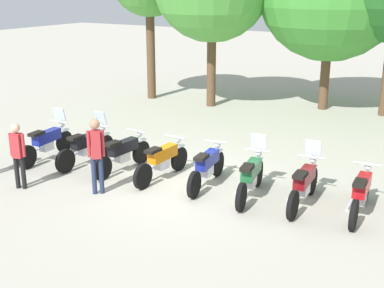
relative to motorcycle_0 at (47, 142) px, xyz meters
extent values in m
plane|color=#ADA899|center=(4.22, 0.37, -0.52)|extent=(80.00, 80.00, 0.00)
cylinder|color=black|center=(-0.07, 0.73, -0.20)|extent=(0.17, 0.65, 0.64)
cylinder|color=black|center=(0.09, -0.81, -0.20)|extent=(0.17, 0.65, 0.64)
cube|color=silver|center=(-0.07, 0.73, 0.14)|extent=(0.16, 0.37, 0.04)
cube|color=navy|center=(0.00, 0.01, 0.15)|extent=(0.36, 0.97, 0.30)
cube|color=silver|center=(0.01, -0.04, -0.12)|extent=(0.26, 0.42, 0.24)
cube|color=black|center=(0.04, -0.39, 0.34)|extent=(0.28, 0.46, 0.08)
cylinder|color=silver|center=(-0.06, 0.64, 0.12)|extent=(0.07, 0.23, 0.64)
cylinder|color=silver|center=(-0.05, 0.55, 0.45)|extent=(0.62, 0.10, 0.04)
sphere|color=silver|center=(-0.07, 0.68, 0.33)|extent=(0.18, 0.18, 0.16)
cylinder|color=silver|center=(-0.12, -0.36, -0.18)|extent=(0.14, 0.70, 0.07)
cube|color=silver|center=(-0.06, 0.61, 0.65)|extent=(0.37, 0.17, 0.39)
cylinder|color=black|center=(1.22, 1.02, -0.20)|extent=(0.11, 0.64, 0.64)
cylinder|color=black|center=(1.20, -0.53, -0.20)|extent=(0.11, 0.64, 0.64)
cube|color=silver|center=(1.22, 1.02, 0.14)|extent=(0.13, 0.36, 0.04)
cube|color=black|center=(1.21, 0.29, 0.15)|extent=(0.28, 0.95, 0.30)
cube|color=silver|center=(1.21, 0.24, -0.12)|extent=(0.23, 0.40, 0.24)
cube|color=black|center=(1.20, -0.11, 0.34)|extent=(0.25, 0.44, 0.08)
cylinder|color=silver|center=(1.22, 0.93, 0.12)|extent=(0.05, 0.23, 0.64)
cylinder|color=silver|center=(1.22, 0.84, 0.45)|extent=(0.62, 0.05, 0.04)
sphere|color=silver|center=(1.22, 0.97, 0.33)|extent=(0.16, 0.16, 0.16)
cylinder|color=silver|center=(1.04, -0.05, -0.18)|extent=(0.08, 0.70, 0.07)
cube|color=silver|center=(1.22, 0.90, 0.65)|extent=(0.36, 0.14, 0.39)
cylinder|color=black|center=(2.45, 1.10, -0.20)|extent=(0.13, 0.64, 0.64)
cylinder|color=black|center=(2.38, -0.45, -0.20)|extent=(0.13, 0.64, 0.64)
cube|color=silver|center=(2.45, 1.10, 0.14)|extent=(0.14, 0.37, 0.04)
cube|color=black|center=(2.42, 0.37, 0.15)|extent=(0.31, 0.96, 0.30)
cube|color=silver|center=(2.41, 0.32, -0.12)|extent=(0.24, 0.41, 0.24)
cube|color=black|center=(2.40, -0.03, 0.34)|extent=(0.26, 0.45, 0.08)
cylinder|color=silver|center=(2.45, 1.01, 0.12)|extent=(0.06, 0.23, 0.64)
cylinder|color=silver|center=(2.44, 0.92, 0.45)|extent=(0.62, 0.07, 0.04)
sphere|color=silver|center=(2.45, 1.05, 0.33)|extent=(0.17, 0.17, 0.16)
cylinder|color=silver|center=(2.24, 0.03, -0.18)|extent=(0.10, 0.70, 0.07)
cylinder|color=black|center=(3.64, 1.17, -0.20)|extent=(0.12, 0.64, 0.64)
cylinder|color=black|center=(3.59, -0.38, -0.20)|extent=(0.12, 0.64, 0.64)
cube|color=silver|center=(3.64, 1.17, 0.14)|extent=(0.13, 0.36, 0.04)
cube|color=orange|center=(3.62, 0.44, 0.15)|extent=(0.29, 0.96, 0.30)
cube|color=silver|center=(3.62, 0.39, -0.12)|extent=(0.23, 0.41, 0.24)
cube|color=black|center=(3.60, 0.04, 0.34)|extent=(0.26, 0.45, 0.08)
cylinder|color=silver|center=(3.64, 1.08, 0.12)|extent=(0.06, 0.23, 0.64)
cylinder|color=silver|center=(3.64, 0.99, 0.45)|extent=(0.62, 0.06, 0.04)
sphere|color=silver|center=(3.64, 1.12, 0.33)|extent=(0.17, 0.17, 0.16)
cylinder|color=silver|center=(3.45, 0.10, -0.18)|extent=(0.09, 0.70, 0.07)
cylinder|color=black|center=(4.72, 1.33, -0.20)|extent=(0.18, 0.65, 0.64)
cylinder|color=black|center=(4.92, -0.21, -0.20)|extent=(0.18, 0.65, 0.64)
cube|color=silver|center=(4.72, 1.33, 0.14)|extent=(0.16, 0.37, 0.04)
cube|color=navy|center=(4.81, 0.61, 0.15)|extent=(0.38, 0.98, 0.30)
cube|color=silver|center=(4.82, 0.56, -0.12)|extent=(0.27, 0.42, 0.24)
cube|color=black|center=(4.86, 0.22, 0.34)|extent=(0.29, 0.47, 0.08)
cylinder|color=silver|center=(4.73, 1.24, 0.12)|extent=(0.08, 0.23, 0.64)
cylinder|color=silver|center=(4.74, 1.15, 0.45)|extent=(0.62, 0.11, 0.04)
sphere|color=silver|center=(4.73, 1.28, 0.33)|extent=(0.18, 0.18, 0.16)
cylinder|color=silver|center=(4.70, 0.25, -0.18)|extent=(0.16, 0.70, 0.07)
cylinder|color=black|center=(5.89, 1.24, -0.20)|extent=(0.21, 0.65, 0.64)
cylinder|color=black|center=(6.16, -0.29, -0.20)|extent=(0.21, 0.65, 0.64)
cube|color=silver|center=(5.89, 1.24, 0.14)|extent=(0.18, 0.38, 0.04)
cube|color=#1E6033|center=(6.01, 0.52, 0.15)|extent=(0.42, 0.98, 0.30)
cube|color=silver|center=(6.02, 0.47, -0.12)|extent=(0.29, 0.43, 0.24)
cube|color=black|center=(6.08, 0.13, 0.34)|extent=(0.31, 0.48, 0.08)
cylinder|color=silver|center=(5.90, 1.15, 0.12)|extent=(0.09, 0.23, 0.64)
cylinder|color=silver|center=(5.92, 1.06, 0.45)|extent=(0.62, 0.15, 0.04)
sphere|color=silver|center=(5.89, 1.19, 0.33)|extent=(0.19, 0.19, 0.16)
cylinder|color=silver|center=(5.92, 0.15, -0.18)|extent=(0.19, 0.70, 0.07)
cube|color=silver|center=(5.91, 1.12, 0.65)|extent=(0.38, 0.19, 0.39)
cylinder|color=black|center=(7.18, 1.42, -0.20)|extent=(0.14, 0.64, 0.64)
cylinder|color=black|center=(7.27, -0.13, -0.20)|extent=(0.14, 0.64, 0.64)
cube|color=silver|center=(7.18, 1.42, 0.14)|extent=(0.14, 0.37, 0.04)
cube|color=maroon|center=(7.22, 0.70, 0.15)|extent=(0.32, 0.96, 0.30)
cube|color=silver|center=(7.23, 0.65, -0.12)|extent=(0.24, 0.41, 0.24)
cube|color=black|center=(7.25, 0.30, 0.34)|extent=(0.27, 0.45, 0.08)
cylinder|color=silver|center=(7.18, 1.33, 0.12)|extent=(0.06, 0.23, 0.64)
cylinder|color=silver|center=(7.19, 1.24, 0.45)|extent=(0.62, 0.07, 0.04)
sphere|color=silver|center=(7.18, 1.37, 0.33)|extent=(0.17, 0.17, 0.16)
cylinder|color=silver|center=(7.08, 0.34, -0.18)|extent=(0.11, 0.70, 0.07)
cube|color=silver|center=(7.18, 1.30, 0.65)|extent=(0.37, 0.15, 0.39)
cylinder|color=black|center=(8.37, 1.59, -0.20)|extent=(0.15, 0.65, 0.64)
cylinder|color=black|center=(8.49, 0.05, -0.20)|extent=(0.15, 0.65, 0.64)
cube|color=silver|center=(8.37, 1.59, 0.14)|extent=(0.15, 0.37, 0.04)
cube|color=red|center=(8.42, 0.87, 0.15)|extent=(0.33, 0.97, 0.30)
cube|color=silver|center=(8.43, 0.82, -0.12)|extent=(0.25, 0.42, 0.24)
cube|color=black|center=(8.45, 0.47, 0.34)|extent=(0.27, 0.46, 0.08)
cylinder|color=silver|center=(8.38, 1.50, 0.12)|extent=(0.07, 0.23, 0.64)
cylinder|color=silver|center=(8.38, 1.42, 0.45)|extent=(0.62, 0.08, 0.04)
sphere|color=silver|center=(8.37, 1.54, 0.33)|extent=(0.17, 0.17, 0.16)
cylinder|color=silver|center=(8.29, 0.51, -0.18)|extent=(0.12, 0.70, 0.07)
cylinder|color=#232D4C|center=(2.78, -1.21, -0.07)|extent=(0.16, 0.16, 0.89)
cylinder|color=#232D4C|center=(2.91, -1.10, -0.07)|extent=(0.16, 0.16, 0.89)
cube|color=#B22D33|center=(2.85, -1.15, 0.70)|extent=(0.30, 0.30, 0.66)
cylinder|color=#B22D33|center=(2.73, -1.26, 0.72)|extent=(0.11, 0.11, 0.63)
cylinder|color=#B22D33|center=(2.97, -1.05, 0.72)|extent=(0.11, 0.11, 0.63)
sphere|color=#A87A5B|center=(2.85, -1.15, 1.18)|extent=(0.34, 0.34, 0.24)
cylinder|color=black|center=(0.95, -1.89, -0.12)|extent=(0.14, 0.14, 0.79)
cylinder|color=black|center=(1.11, -1.84, -0.12)|extent=(0.14, 0.14, 0.79)
cube|color=#B22D33|center=(1.03, -1.87, 0.57)|extent=(0.27, 0.26, 0.59)
cylinder|color=#B22D33|center=(0.88, -1.92, 0.58)|extent=(0.10, 0.10, 0.56)
cylinder|color=#B22D33|center=(1.18, -1.82, 0.58)|extent=(0.10, 0.10, 0.56)
sphere|color=#DBAD89|center=(1.03, -1.87, 1.00)|extent=(0.27, 0.27, 0.21)
cylinder|color=brown|center=(-2.16, 8.13, 1.43)|extent=(0.36, 0.36, 3.90)
cylinder|color=brown|center=(0.75, 8.17, 1.10)|extent=(0.36, 0.36, 3.23)
cylinder|color=brown|center=(4.81, 9.96, 0.84)|extent=(0.36, 0.36, 2.72)
camera|label=1|loc=(10.47, -9.57, 4.23)|focal=47.58mm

